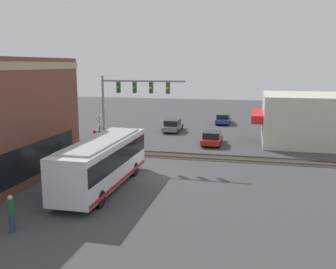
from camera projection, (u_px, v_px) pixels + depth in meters
The scene contains 11 objects.
ground_plane at pixel (159, 175), 27.09m from camera, with size 120.00×120.00×0.00m, color #424244.
shop_building at pixel (313, 119), 37.67m from camera, with size 9.04×11.05×4.93m.
city_bus at pixel (103, 161), 24.01m from camera, with size 10.18×2.59×3.20m.
traffic_signal_gantry at pixel (129, 97), 30.85m from camera, with size 0.42×7.10×6.96m.
crossing_signal at pixel (100, 132), 31.38m from camera, with size 1.41×1.18×3.81m.
rail_track_near at pixel (176, 155), 32.83m from camera, with size 2.60×60.00×0.15m.
parked_car_red at pixel (212, 138), 37.28m from camera, with size 4.35×1.82×1.35m.
parked_car_grey at pixel (173, 126), 44.63m from camera, with size 4.59×1.82×1.43m.
parked_car_blue at pixel (223, 119), 50.41m from camera, with size 4.70×1.82×1.35m.
pedestrian_at_crossing at pixel (103, 151), 30.97m from camera, with size 0.34×0.34×1.62m.
pedestrian_by_lamp at pixel (11, 213), 17.73m from camera, with size 0.34×0.34×1.83m.
Camera 1 is at (-25.26, -6.50, 7.90)m, focal length 40.00 mm.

